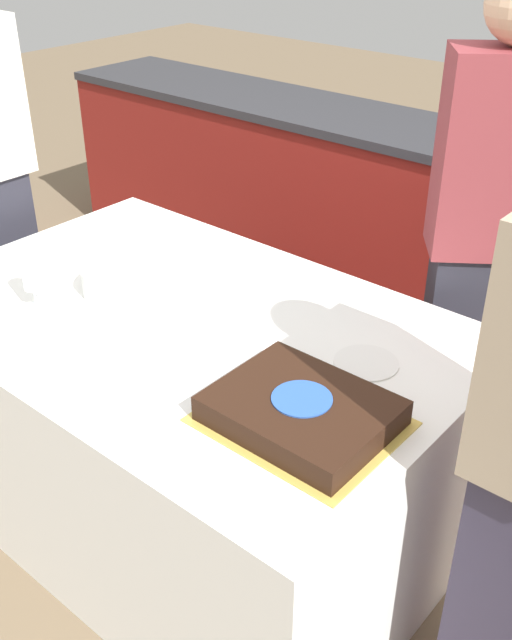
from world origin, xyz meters
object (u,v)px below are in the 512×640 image
wine_glass (31,273)px  person_cutting_cake (485,244)px  cake (301,411)px  plate_stack (120,280)px

wine_glass → person_cutting_cake: (0.94, 1.01, 0.02)m
wine_glass → person_cutting_cake: person_cutting_cake is taller
wine_glass → person_cutting_cake: bearing=47.0°
cake → plate_stack: plate_stack is taller
plate_stack → person_cutting_cake: 1.13m
plate_stack → cake: bearing=-10.2°
cake → wine_glass: bearing=-175.3°
wine_glass → person_cutting_cake: 1.38m
cake → person_cutting_cake: (0.00, 0.93, 0.10)m
cake → wine_glass: (-0.94, -0.08, 0.08)m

